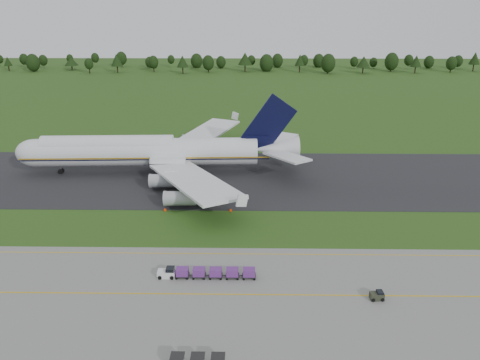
{
  "coord_description": "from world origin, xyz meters",
  "views": [
    {
      "loc": [
        4.06,
        -80.75,
        40.34
      ],
      "look_at": [
        2.8,
        2.0,
        9.13
      ],
      "focal_mm": 35.0,
      "sensor_mm": 36.0,
      "label": 1
    }
  ],
  "objects_px": {
    "aircraft": "(152,151)",
    "edge_markers": "(198,210)",
    "baggage_train": "(205,273)",
    "utility_cart": "(377,296)"
  },
  "relations": [
    {
      "from": "aircraft",
      "to": "edge_markers",
      "type": "relative_size",
      "value": 5.05
    },
    {
      "from": "edge_markers",
      "to": "baggage_train",
      "type": "bearing_deg",
      "value": -81.67
    },
    {
      "from": "aircraft",
      "to": "baggage_train",
      "type": "relative_size",
      "value": 4.64
    },
    {
      "from": "aircraft",
      "to": "edge_markers",
      "type": "distance_m",
      "value": 28.0
    },
    {
      "from": "utility_cart",
      "to": "baggage_train",
      "type": "bearing_deg",
      "value": 167.9
    },
    {
      "from": "baggage_train",
      "to": "utility_cart",
      "type": "bearing_deg",
      "value": -12.1
    },
    {
      "from": "baggage_train",
      "to": "utility_cart",
      "type": "relative_size",
      "value": 7.6
    },
    {
      "from": "baggage_train",
      "to": "utility_cart",
      "type": "distance_m",
      "value": 26.02
    },
    {
      "from": "utility_cart",
      "to": "edge_markers",
      "type": "relative_size",
      "value": 0.14
    },
    {
      "from": "aircraft",
      "to": "utility_cart",
      "type": "height_order",
      "value": "aircraft"
    }
  ]
}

